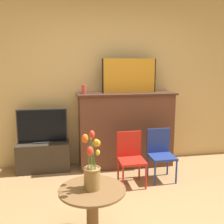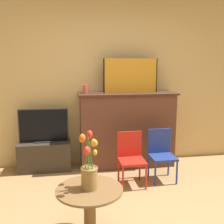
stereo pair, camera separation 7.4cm
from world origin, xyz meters
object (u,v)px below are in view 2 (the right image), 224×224
object	(u,v)px
chair_red	(131,155)
chair_blue	(161,152)
painting	(131,76)
vase_tulips	(89,171)
tv_monitor	(44,126)

from	to	relation	value
chair_red	chair_blue	world-z (taller)	same
painting	vase_tulips	bearing A→B (deg)	-114.07
painting	vase_tulips	xyz separation A→B (m)	(-0.77, -1.73, -0.75)
painting	chair_blue	size ratio (longest dim) A/B	1.20
tv_monitor	chair_red	xyz separation A→B (m)	(1.17, -0.69, -0.28)
chair_red	vase_tulips	size ratio (longest dim) A/B	1.39
tv_monitor	chair_blue	size ratio (longest dim) A/B	1.04
painting	tv_monitor	bearing A→B (deg)	179.40
chair_red	vase_tulips	xyz separation A→B (m)	(-0.63, -1.06, 0.27)
chair_blue	vase_tulips	distance (m)	1.59
painting	vase_tulips	size ratio (longest dim) A/B	1.68
painting	chair_blue	world-z (taller)	painting
painting	chair_red	xyz separation A→B (m)	(-0.14, -0.67, -1.02)
tv_monitor	chair_blue	xyz separation A→B (m)	(1.62, -0.61, -0.28)
vase_tulips	painting	bearing A→B (deg)	65.93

